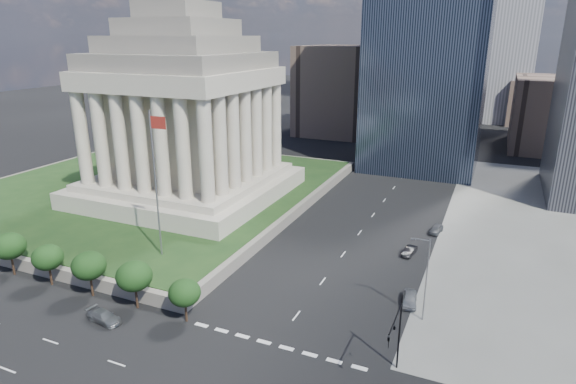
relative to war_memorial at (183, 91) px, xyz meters
The scene contains 15 objects.
ground 65.71m from the war_memorial, 56.82° to the left, with size 500.00×500.00×0.00m, color black.
plaza_terrace 23.35m from the war_memorial, 169.70° to the left, with size 66.00×70.00×1.80m, color slate.
plaza_lawn 22.52m from the war_memorial, 169.70° to the left, with size 64.00×68.00×0.10m, color #193415.
war_memorial is the anchor object (origin of this frame).
flagpole 28.16m from the war_memorial, 63.11° to the right, with size 2.52×0.24×20.00m.
tree_row 38.69m from the war_memorial, 92.53° to the right, with size 53.00×4.00×6.00m, color black, non-canonical shape.
midrise_glass 59.82m from the war_memorial, 52.55° to the left, with size 26.00×26.00×60.00m, color black.
building_filler_ne 105.88m from the war_memorial, 51.17° to the left, with size 20.00×30.00×20.00m, color brown.
building_filler_nw 82.43m from the war_memorial, 87.21° to the left, with size 24.00×30.00×28.00m, color brown.
traffic_signal_ne 60.00m from the war_memorial, 36.42° to the right, with size 0.30×5.74×8.00m.
street_lamp_north 54.92m from the war_memorial, 25.92° to the right, with size 2.13×0.22×10.00m.
suv_grey 45.52m from the war_memorial, 69.00° to the right, with size 4.47×1.82×1.30m, color #575A5E.
parked_sedan_near 53.88m from the war_memorial, 23.86° to the right, with size 4.18×1.68×1.43m, color gray.
parked_sedan_mid 48.17m from the war_memorial, ahead, with size 1.30×3.73×1.23m, color black.
parked_sedan_far 50.16m from the war_memorial, ahead, with size 1.55×3.86×1.32m, color #505357.
Camera 1 is at (18.58, -24.77, 30.79)m, focal length 30.00 mm.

